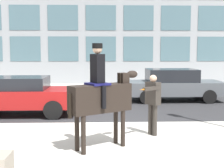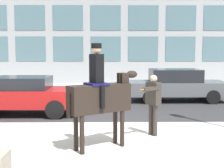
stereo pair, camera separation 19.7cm
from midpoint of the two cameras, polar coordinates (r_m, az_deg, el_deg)
ground_plane at (r=9.82m, az=-1.11°, el=-7.66°), size 80.00×80.00×0.00m
road_surface at (r=14.48m, az=-0.98°, el=-3.19°), size 21.27×8.50×0.01m
mounted_horse_lead at (r=7.38m, az=-1.36°, el=-2.10°), size 1.75×1.26×2.51m
pedestrian_bystander at (r=8.63m, az=8.18°, el=-2.93°), size 0.67×0.83×1.68m
street_car_near_lane at (r=11.87m, az=-15.27°, el=-1.85°), size 4.00×1.91×1.39m
street_car_far_lane at (r=14.85m, az=12.08°, el=-0.12°), size 4.51×1.97×1.49m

